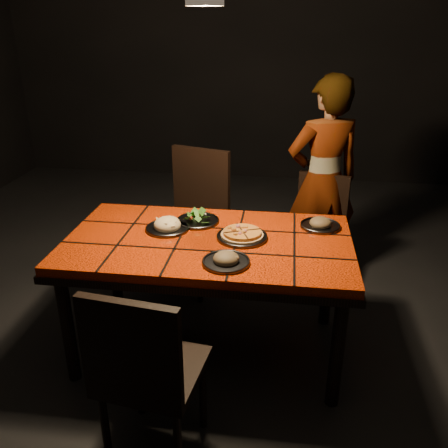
# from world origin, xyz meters

# --- Properties ---
(room_shell) EXTENTS (6.04, 7.04, 3.08)m
(room_shell) POSITION_xyz_m (0.00, 0.00, 1.50)
(room_shell) COLOR black
(room_shell) RESTS_ON ground
(dining_table) EXTENTS (1.62, 0.92, 0.75)m
(dining_table) POSITION_xyz_m (0.00, 0.00, 0.67)
(dining_table) COLOR red
(dining_table) RESTS_ON ground
(chair_near) EXTENTS (0.47, 0.47, 0.93)m
(chair_near) POSITION_xyz_m (-0.13, -0.85, 0.53)
(chair_near) COLOR black
(chair_near) RESTS_ON ground
(chair_far_left) EXTENTS (0.58, 0.58, 1.02)m
(chair_far_left) POSITION_xyz_m (-0.25, 0.83, 0.59)
(chair_far_left) COLOR black
(chair_far_left) RESTS_ON ground
(chair_far_right) EXTENTS (0.47, 0.47, 0.84)m
(chair_far_right) POSITION_xyz_m (0.67, 0.93, 0.48)
(chair_far_right) COLOR black
(chair_far_right) RESTS_ON ground
(diner) EXTENTS (0.66, 0.55, 1.55)m
(diner) POSITION_xyz_m (0.69, 1.04, 0.78)
(diner) COLOR brown
(diner) RESTS_ON ground
(plate_pizza) EXTENTS (0.31, 0.31, 0.04)m
(plate_pizza) POSITION_xyz_m (0.19, 0.04, 0.77)
(plate_pizza) COLOR #3F3E44
(plate_pizza) RESTS_ON dining_table
(plate_pasta) EXTENTS (0.26, 0.26, 0.08)m
(plate_pasta) POSITION_xyz_m (-0.26, 0.09, 0.77)
(plate_pasta) COLOR #3F3E44
(plate_pasta) RESTS_ON dining_table
(plate_salad) EXTENTS (0.26, 0.26, 0.07)m
(plate_salad) POSITION_xyz_m (-0.10, 0.22, 0.78)
(plate_salad) COLOR #3F3E44
(plate_salad) RESTS_ON dining_table
(plate_mushroom_a) EXTENTS (0.24, 0.24, 0.08)m
(plate_mushroom_a) POSITION_xyz_m (0.14, -0.27, 0.77)
(plate_mushroom_a) COLOR #3F3E44
(plate_mushroom_a) RESTS_ON dining_table
(plate_mushroom_b) EXTENTS (0.24, 0.24, 0.08)m
(plate_mushroom_b) POSITION_xyz_m (0.63, 0.25, 0.77)
(plate_mushroom_b) COLOR #3F3E44
(plate_mushroom_b) RESTS_ON dining_table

